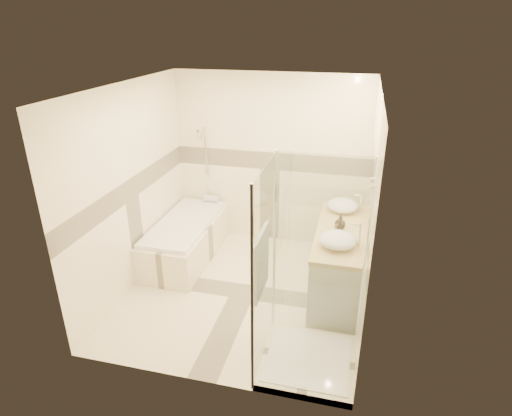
% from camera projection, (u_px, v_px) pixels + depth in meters
% --- Properties ---
extents(room, '(2.82, 3.02, 2.52)m').
position_uv_depth(room, '(247.00, 199.00, 4.86)').
color(room, '#F3E8C1').
rests_on(room, ground).
extents(bathtub, '(0.75, 1.70, 0.56)m').
position_uv_depth(bathtub, '(186.00, 237.00, 6.05)').
color(bathtub, '#F8EDC6').
rests_on(bathtub, ground).
extents(vanity, '(0.58, 1.62, 0.85)m').
position_uv_depth(vanity, '(338.00, 261.00, 5.22)').
color(vanity, white).
rests_on(vanity, ground).
extents(shower_enclosure, '(0.96, 0.93, 2.04)m').
position_uv_depth(shower_enclosure, '(299.00, 316.00, 4.12)').
color(shower_enclosure, '#F8EDC6').
rests_on(shower_enclosure, ground).
extents(vessel_sink_near, '(0.40, 0.40, 0.16)m').
position_uv_depth(vessel_sink_near, '(343.00, 205.00, 5.53)').
color(vessel_sink_near, white).
rests_on(vessel_sink_near, vanity).
extents(vessel_sink_far, '(0.41, 0.41, 0.16)m').
position_uv_depth(vessel_sink_far, '(338.00, 240.00, 4.66)').
color(vessel_sink_far, white).
rests_on(vessel_sink_far, vanity).
extents(faucet_near, '(0.11, 0.03, 0.26)m').
position_uv_depth(faucet_near, '(360.00, 202.00, 5.45)').
color(faucet_near, silver).
rests_on(faucet_near, vanity).
extents(faucet_far, '(0.12, 0.03, 0.30)m').
position_uv_depth(faucet_far, '(358.00, 234.00, 4.57)').
color(faucet_far, silver).
rests_on(faucet_far, vanity).
extents(amenity_bottle_a, '(0.10, 0.10, 0.18)m').
position_uv_depth(amenity_bottle_a, '(340.00, 226.00, 4.94)').
color(amenity_bottle_a, black).
rests_on(amenity_bottle_a, vanity).
extents(amenity_bottle_b, '(0.17, 0.17, 0.17)m').
position_uv_depth(amenity_bottle_b, '(340.00, 222.00, 5.06)').
color(amenity_bottle_b, black).
rests_on(amenity_bottle_b, vanity).
extents(folded_towels, '(0.16, 0.24, 0.07)m').
position_uv_depth(folded_towels, '(343.00, 206.00, 5.62)').
color(folded_towels, silver).
rests_on(folded_towels, vanity).
extents(rolled_towel, '(0.22, 0.10, 0.10)m').
position_uv_depth(rolled_towel, '(211.00, 199.00, 6.56)').
color(rolled_towel, silver).
rests_on(rolled_towel, bathtub).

